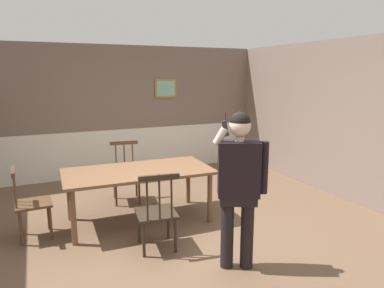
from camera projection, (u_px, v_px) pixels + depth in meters
name	position (u px, v px, depth m)	size (l,w,h in m)	color
ground_plane	(168.00, 230.00, 4.79)	(7.05, 7.05, 0.00)	brown
room_back_partition	(115.00, 114.00, 7.28)	(6.41, 0.17, 2.67)	#756056
room_right_partition	(348.00, 121.00, 5.82)	(0.13, 6.14, 2.67)	gray
dining_table	(138.00, 175.00, 4.97)	(2.09, 1.10, 0.76)	brown
chair_near_window	(30.00, 203.00, 4.49)	(0.45, 0.45, 0.94)	#513823
chair_by_doorway	(126.00, 173.00, 5.84)	(0.53, 0.53, 0.99)	#513823
chair_at_table_head	(157.00, 212.00, 4.19)	(0.52, 0.52, 0.98)	#2D2319
person_figure	(239.00, 180.00, 3.70)	(0.55, 0.40, 1.72)	black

